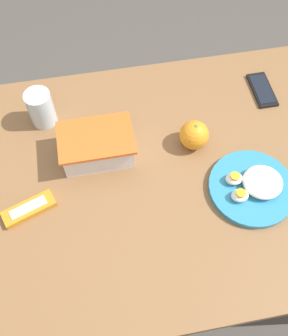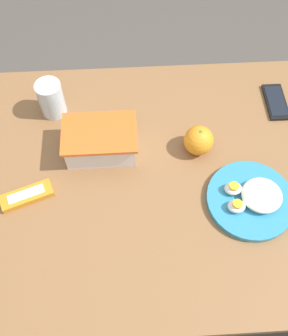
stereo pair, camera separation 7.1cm
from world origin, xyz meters
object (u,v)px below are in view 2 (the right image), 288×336
object	(u,v)px
cell_phone	(276,102)
candy_bar	(27,196)
food_container	(101,142)
rice_plate	(252,199)
orange_fruit	(199,140)
drinking_glass	(51,99)

from	to	relation	value
cell_phone	candy_bar	bearing A→B (deg)	-158.93
food_container	candy_bar	world-z (taller)	food_container
rice_plate	orange_fruit	bearing A→B (deg)	124.86
drinking_glass	candy_bar	bearing A→B (deg)	-100.89
candy_bar	cell_phone	xyz separation A→B (m)	(0.77, 0.30, -0.00)
rice_plate	drinking_glass	world-z (taller)	drinking_glass
orange_fruit	rice_plate	size ratio (longest dim) A/B	0.36
orange_fruit	cell_phone	distance (m)	0.32
rice_plate	cell_phone	world-z (taller)	rice_plate
food_container	cell_phone	distance (m)	0.58
food_container	drinking_glass	distance (m)	0.22
cell_phone	drinking_glass	world-z (taller)	drinking_glass
drinking_glass	cell_phone	bearing A→B (deg)	-0.63
rice_plate	drinking_glass	xyz separation A→B (m)	(-0.56, 0.35, 0.04)
orange_fruit	food_container	bearing A→B (deg)	177.53
cell_phone	drinking_glass	xyz separation A→B (m)	(-0.71, 0.01, 0.05)
orange_fruit	rice_plate	xyz separation A→B (m)	(0.13, -0.18, -0.03)
food_container	cell_phone	size ratio (longest dim) A/B	1.47
orange_fruit	drinking_glass	xyz separation A→B (m)	(-0.43, 0.17, 0.02)
candy_bar	cell_phone	distance (m)	0.82
drinking_glass	food_container	bearing A→B (deg)	-46.49
rice_plate	drinking_glass	size ratio (longest dim) A/B	2.03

